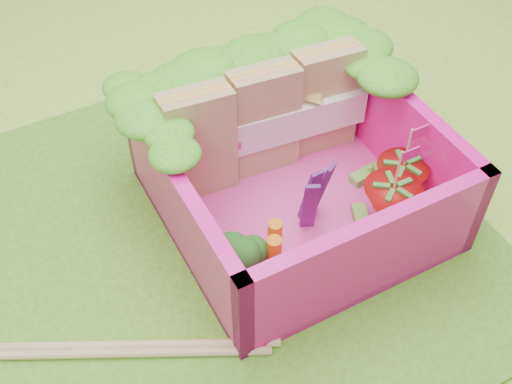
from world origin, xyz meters
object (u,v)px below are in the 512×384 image
object	(u,v)px
broccoli	(237,255)
chopsticks	(48,351)
bento_box	(296,173)
strawberry_right	(399,183)
strawberry_left	(389,207)
sandwich_stack	(264,120)

from	to	relation	value
broccoli	chopsticks	bearing A→B (deg)	175.78
bento_box	broccoli	distance (m)	0.55
broccoli	strawberry_right	bearing A→B (deg)	2.56
strawberry_right	chopsticks	xyz separation A→B (m)	(-1.85, 0.02, -0.17)
bento_box	chopsticks	bearing A→B (deg)	-171.00
broccoli	strawberry_left	distance (m)	0.80
strawberry_left	chopsticks	xyz separation A→B (m)	(-1.70, 0.14, -0.18)
strawberry_left	broccoli	bearing A→B (deg)	174.96
broccoli	chopsticks	world-z (taller)	broccoli
bento_box	sandwich_stack	bearing A→B (deg)	89.11
bento_box	broccoli	size ratio (longest dim) A/B	3.95
broccoli	strawberry_right	size ratio (longest dim) A/B	0.65
strawberry_right	chopsticks	bearing A→B (deg)	179.25
bento_box	strawberry_right	bearing A→B (deg)	-27.21
sandwich_stack	strawberry_left	bearing A→B (deg)	-65.29
sandwich_stack	strawberry_right	bearing A→B (deg)	-51.37
strawberry_right	sandwich_stack	bearing A→B (deg)	128.63
broccoli	strawberry_left	bearing A→B (deg)	-5.04
broccoli	chopsticks	xyz separation A→B (m)	(-0.90, 0.07, -0.21)
sandwich_stack	chopsticks	size ratio (longest dim) A/B	0.61
bento_box	sandwich_stack	size ratio (longest dim) A/B	1.14
bento_box	chopsticks	size ratio (longest dim) A/B	0.70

